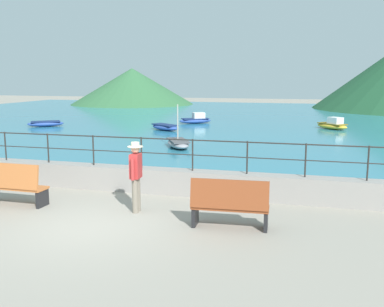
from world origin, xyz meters
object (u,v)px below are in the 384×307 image
(boat_6, at_px, (333,125))
(boat_0, at_px, (178,143))
(bench_far, at_px, (230,204))
(boat_1, at_px, (46,123))
(boat_5, at_px, (165,127))
(boat_4, at_px, (196,120))
(bench_main, at_px, (13,184))
(person_walking, at_px, (136,173))

(boat_6, bearing_deg, boat_0, -126.76)
(bench_far, distance_m, boat_1, 22.51)
(boat_5, relative_size, boat_6, 1.06)
(boat_4, height_order, boat_6, same)
(bench_main, height_order, boat_5, bench_main)
(bench_far, xyz_separation_m, boat_6, (2.86, 19.87, -0.23))
(boat_1, height_order, boat_5, same)
(boat_1, distance_m, boat_5, 8.29)
(boat_4, bearing_deg, boat_0, -79.46)
(boat_5, bearing_deg, boat_6, 18.40)
(boat_0, relative_size, boat_4, 1.01)
(boat_4, bearing_deg, boat_6, -6.68)
(boat_5, bearing_deg, boat_1, -178.95)
(person_walking, bearing_deg, boat_4, 100.78)
(boat_1, height_order, boat_6, boat_6)
(bench_main, relative_size, person_walking, 0.98)
(bench_main, bearing_deg, boat_0, 81.85)
(boat_4, relative_size, boat_6, 1.07)
(person_walking, height_order, boat_4, person_walking)
(person_walking, relative_size, boat_0, 0.71)
(boat_0, distance_m, boat_5, 6.90)
(boat_1, distance_m, boat_6, 18.61)
(bench_far, distance_m, boat_4, 21.88)
(person_walking, distance_m, boat_6, 19.99)
(boat_5, xyz_separation_m, boat_6, (9.99, 3.32, 0.07))
(person_walking, xyz_separation_m, boat_6, (5.31, 19.26, -0.65))
(bench_main, distance_m, boat_4, 20.65)
(bench_far, xyz_separation_m, boat_0, (-4.33, 10.23, -0.30))
(person_walking, distance_m, boat_0, 9.83)
(boat_4, xyz_separation_m, boat_5, (-0.80, -4.40, -0.07))
(person_walking, bearing_deg, bench_main, -174.63)
(bench_main, xyz_separation_m, boat_1, (-9.67, 16.09, -0.30))
(boat_0, xyz_separation_m, boat_5, (-2.80, 6.31, -0.01))
(boat_0, bearing_deg, boat_1, 150.96)
(boat_4, bearing_deg, bench_far, -73.20)
(boat_4, relative_size, boat_5, 1.01)
(bench_far, xyz_separation_m, boat_4, (-6.32, 20.94, -0.23))
(boat_6, bearing_deg, person_walking, -105.43)
(person_walking, relative_size, boat_4, 0.72)
(bench_far, height_order, boat_5, bench_far)
(boat_1, relative_size, boat_4, 0.99)
(boat_0, distance_m, boat_6, 12.02)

